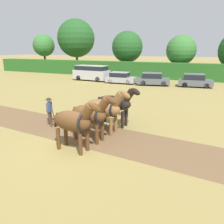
{
  "coord_description": "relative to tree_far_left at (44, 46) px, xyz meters",
  "views": [
    {
      "loc": [
        5.32,
        -7.98,
        4.5
      ],
      "look_at": [
        0.69,
        2.65,
        1.1
      ],
      "focal_mm": 35.0,
      "sensor_mm": 36.0,
      "label": 1
    }
  ],
  "objects": [
    {
      "name": "farmer_at_plow",
      "position": [
        23.45,
        -27.72,
        -4.09
      ],
      "size": [
        0.4,
        0.61,
        1.62
      ],
      "rotation": [
        0.0,
        0.0,
        0.32
      ],
      "color": "#38332D",
      "rests_on": "ground"
    },
    {
      "name": "parked_van",
      "position": [
        16.71,
        -10.1,
        -3.92
      ],
      "size": [
        5.33,
        2.43,
        2.14
      ],
      "rotation": [
        0.0,
        0.0,
        -0.07
      ],
      "color": "#BCBCC1",
      "rests_on": "ground"
    },
    {
      "name": "plowed_furrow_strip",
      "position": [
        23.9,
        -28.05,
        -5.02
      ],
      "size": [
        20.68,
        5.06,
        0.01
      ],
      "primitive_type": "cube",
      "rotation": [
        0.0,
        0.0,
        -0.09
      ],
      "color": "brown",
      "rests_on": "ground"
    },
    {
      "name": "tree_far_left",
      "position": [
        0.0,
        0.0,
        0.0
      ],
      "size": [
        4.46,
        4.46,
        7.28
      ],
      "color": "brown",
      "rests_on": "ground"
    },
    {
      "name": "parked_car_center_left",
      "position": [
        25.84,
        -10.76,
        -4.28
      ],
      "size": [
        4.24,
        2.55,
        1.56
      ],
      "rotation": [
        0.0,
        0.0,
        0.21
      ],
      "color": "#565B66",
      "rests_on": "ground"
    },
    {
      "name": "tree_center_left",
      "position": [
        18.71,
        -0.64,
        -0.33
      ],
      "size": [
        5.33,
        5.33,
        7.37
      ],
      "color": "#423323",
      "rests_on": "ground"
    },
    {
      "name": "draft_horse_lead_left",
      "position": [
        26.89,
        -30.28,
        -3.63
      ],
      "size": [
        2.64,
        1.12,
        2.46
      ],
      "rotation": [
        0.0,
        0.0,
        -0.09
      ],
      "color": "#513319",
      "rests_on": "ground"
    },
    {
      "name": "draft_horse_trail_right",
      "position": [
        27.26,
        -26.43,
        -3.64
      ],
      "size": [
        2.96,
        1.1,
        2.46
      ],
      "rotation": [
        0.0,
        0.0,
        -0.09
      ],
      "color": "black",
      "rests_on": "ground"
    },
    {
      "name": "tree_left",
      "position": [
        7.27,
        1.1,
        1.35
      ],
      "size": [
        7.38,
        7.38,
        10.08
      ],
      "color": "#423323",
      "rests_on": "ground"
    },
    {
      "name": "parked_car_left",
      "position": [
        21.55,
        -10.9,
        -4.31
      ],
      "size": [
        3.98,
        1.91,
        1.47
      ],
      "rotation": [
        0.0,
        0.0,
        0.03
      ],
      "color": "#A8A8B2",
      "rests_on": "ground"
    },
    {
      "name": "ground_plane",
      "position": [
        26.76,
        -29.99,
        -5.03
      ],
      "size": [
        240.0,
        240.0,
        0.0
      ],
      "primitive_type": "plane",
      "color": "#998447"
    },
    {
      "name": "tree_center",
      "position": [
        27.83,
        -0.98,
        -0.85
      ],
      "size": [
        4.63,
        4.63,
        6.51
      ],
      "color": "brown",
      "rests_on": "ground"
    },
    {
      "name": "plow",
      "position": [
        24.56,
        -28.12,
        -4.71
      ],
      "size": [
        1.59,
        0.5,
        1.13
      ],
      "rotation": [
        0.0,
        0.0,
        -0.09
      ],
      "color": "#4C331E",
      "rests_on": "ground"
    },
    {
      "name": "hedgerow",
      "position": [
        26.76,
        -3.92,
        -3.82
      ],
      "size": [
        66.93,
        1.99,
        2.4
      ],
      "primitive_type": "cube",
      "color": "#286023",
      "rests_on": "ground"
    },
    {
      "name": "farmer_beside_team",
      "position": [
        27.3,
        -24.64,
        -4.03
      ],
      "size": [
        0.43,
        0.6,
        1.71
      ],
      "rotation": [
        0.0,
        0.0,
        -0.54
      ],
      "color": "#28334C",
      "rests_on": "ground"
    },
    {
      "name": "parked_car_center",
      "position": [
        30.76,
        -9.98,
        -4.28
      ],
      "size": [
        4.08,
        2.25,
        1.56
      ],
      "rotation": [
        0.0,
        0.0,
        0.12
      ],
      "color": "#565B66",
      "rests_on": "ground"
    },
    {
      "name": "draft_horse_trail_left",
      "position": [
        27.14,
        -27.71,
        -3.64
      ],
      "size": [
        2.91,
        1.19,
        2.51
      ],
      "rotation": [
        0.0,
        0.0,
        -0.09
      ],
      "color": "brown",
      "rests_on": "ground"
    },
    {
      "name": "draft_horse_lead_right",
      "position": [
        27.02,
        -28.99,
        -3.65
      ],
      "size": [
        2.71,
        1.11,
        2.49
      ],
      "rotation": [
        0.0,
        0.0,
        -0.09
      ],
      "color": "#513319",
      "rests_on": "ground"
    }
  ]
}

